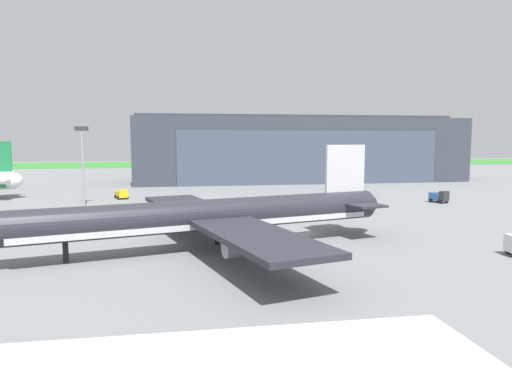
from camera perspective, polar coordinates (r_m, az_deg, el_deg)
ground_plane at (r=63.65m, az=5.82°, el=-5.12°), size 440.00×440.00×0.00m
grass_field_strip at (r=242.68m, az=-5.75°, el=3.37°), size 440.00×56.00×0.08m
maintenance_hangar at (r=147.95m, az=4.97°, el=5.13°), size 97.17×31.16×19.89m
airliner_near_right at (r=54.95m, az=-5.59°, el=-2.89°), size 46.52×43.30×11.90m
stair_truck at (r=105.02m, az=-15.80°, el=-0.22°), size 3.25×4.86×2.07m
fuel_bowser at (r=101.51m, az=21.08°, el=-0.52°), size 3.32×3.95×2.39m
apron_light_mast at (r=95.03m, az=-20.05°, el=3.81°), size 2.40×0.50×14.97m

